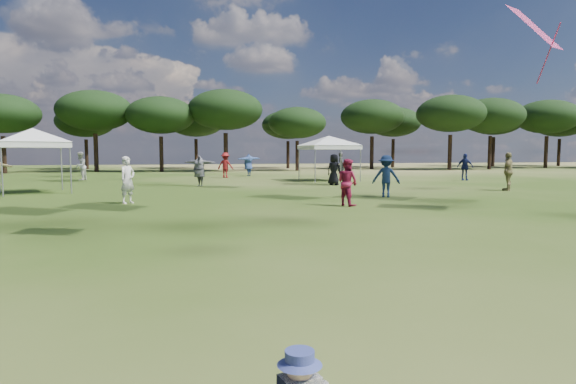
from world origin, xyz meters
name	(u,v)px	position (x,y,z in m)	size (l,w,h in m)	color
tree_line	(214,115)	(2.39, 47.41, 5.42)	(108.78, 17.63, 7.77)	black
tent_left	(33,131)	(-7.24, 22.17, 2.73)	(5.20, 5.20, 3.16)	gray
tent_right	(329,138)	(8.18, 28.02, 2.69)	(6.31, 6.31, 3.12)	gray
festival_crowd	(197,170)	(-0.07, 25.15, 0.88)	(29.70, 21.66, 1.93)	silver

